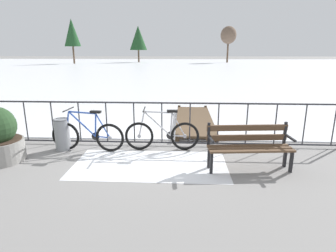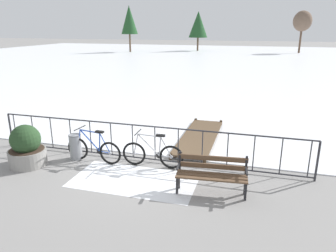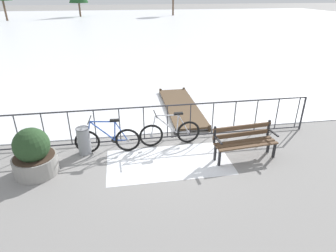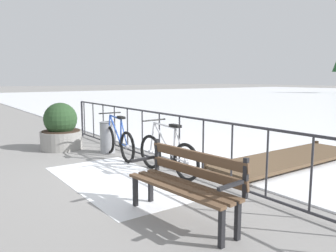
# 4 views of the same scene
# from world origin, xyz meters

# --- Properties ---
(ground_plane) EXTENTS (160.00, 160.00, 0.00)m
(ground_plane) POSITION_xyz_m (0.00, 0.00, 0.00)
(ground_plane) COLOR gray
(snow_patch) EXTENTS (3.09, 1.59, 0.01)m
(snow_patch) POSITION_xyz_m (0.18, -1.20, 0.00)
(snow_patch) COLOR white
(snow_patch) RESTS_ON ground
(railing_fence) EXTENTS (9.06, 0.06, 1.07)m
(railing_fence) POSITION_xyz_m (0.00, 0.00, 0.56)
(railing_fence) COLOR #2D2D33
(railing_fence) RESTS_ON ground
(bicycle_near_railing) EXTENTS (1.71, 0.52, 0.97)m
(bicycle_near_railing) POSITION_xyz_m (0.36, -0.30, 0.37)
(bicycle_near_railing) COLOR black
(bicycle_near_railing) RESTS_ON ground
(bicycle_second) EXTENTS (1.71, 0.52, 0.97)m
(bicycle_second) POSITION_xyz_m (-1.33, -0.44, 0.37)
(bicycle_second) COLOR black
(bicycle_second) RESTS_ON ground
(park_bench) EXTENTS (1.64, 0.63, 0.89)m
(park_bench) POSITION_xyz_m (2.10, -1.25, 0.51)
(park_bench) COLOR brown
(park_bench) RESTS_ON ground
(planter_with_shrub) EXTENTS (1.00, 1.00, 1.15)m
(planter_with_shrub) POSITION_xyz_m (-2.98, -1.14, 0.51)
(planter_with_shrub) COLOR gray
(planter_with_shrub) RESTS_ON ground
(trash_bin) EXTENTS (0.35, 0.35, 0.73)m
(trash_bin) POSITION_xyz_m (-1.94, -0.39, 0.37)
(trash_bin) COLOR gray
(trash_bin) RESTS_ON ground
(wooden_dock) EXTENTS (1.10, 3.82, 0.20)m
(wooden_dock) POSITION_xyz_m (1.19, 2.16, 0.12)
(wooden_dock) COLOR brown
(wooden_dock) RESTS_ON ground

